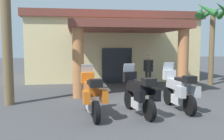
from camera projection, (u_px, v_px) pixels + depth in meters
ground_plane at (146, 107)px, 9.22m from camera, size 80.00×80.00×0.00m
motel_building at (109, 46)px, 18.13m from camera, size 11.16×11.56×4.33m
motorcycle_orange at (92, 95)px, 7.89m from camera, size 0.74×2.21×1.61m
motorcycle_black at (139, 93)px, 8.12m from camera, size 0.84×2.20×1.61m
motorcycle_silver at (179, 90)px, 8.71m from camera, size 0.72×2.21×1.61m
pedestrian at (148, 69)px, 12.93m from camera, size 0.43×0.37×1.77m
palm_tree_near_portico at (213, 22)px, 14.11m from camera, size 2.04×2.10×4.74m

